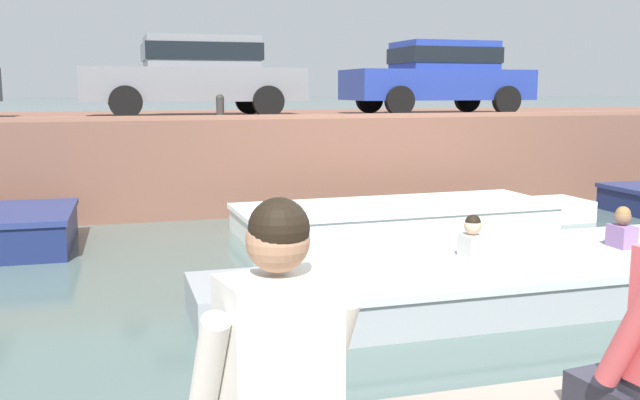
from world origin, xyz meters
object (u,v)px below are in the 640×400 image
object	(u,v)px
boat_moored_central_white	(409,216)
mooring_bollard_mid	(220,106)
motorboat_passing	(517,274)
person_seated_left	(273,378)
car_centre_blue	(439,75)
car_left_inner_grey	(196,73)

from	to	relation	value
boat_moored_central_white	mooring_bollard_mid	size ratio (longest dim) A/B	13.99
boat_moored_central_white	motorboat_passing	xyz separation A→B (m)	(-0.33, -3.82, 0.01)
boat_moored_central_white	mooring_bollard_mid	bearing A→B (deg)	143.35
motorboat_passing	person_seated_left	xyz separation A→B (m)	(-3.83, -4.70, 1.14)
boat_moored_central_white	person_seated_left	distance (m)	9.55
car_centre_blue	person_seated_left	xyz separation A→B (m)	(-6.41, -12.21, -1.23)
car_centre_blue	mooring_bollard_mid	distance (m)	5.31
car_centre_blue	mooring_bollard_mid	size ratio (longest dim) A/B	8.96
boat_moored_central_white	car_centre_blue	size ratio (longest dim) A/B	1.56
car_left_inner_grey	person_seated_left	distance (m)	12.33
car_centre_blue	person_seated_left	bearing A→B (deg)	-117.70
motorboat_passing	person_seated_left	world-z (taller)	person_seated_left
car_left_inner_grey	person_seated_left	xyz separation A→B (m)	(-1.16, -12.21, -1.23)
boat_moored_central_white	mooring_bollard_mid	distance (m)	3.88
boat_moored_central_white	person_seated_left	bearing A→B (deg)	-116.02
boat_moored_central_white	person_seated_left	xyz separation A→B (m)	(-4.16, -8.52, 1.15)
boat_moored_central_white	car_left_inner_grey	distance (m)	5.32
motorboat_passing	car_left_inner_grey	distance (m)	8.31
motorboat_passing	mooring_bollard_mid	bearing A→B (deg)	112.51
motorboat_passing	mooring_bollard_mid	distance (m)	6.60
car_left_inner_grey	car_centre_blue	world-z (taller)	same
motorboat_passing	mooring_bollard_mid	xyz separation A→B (m)	(-2.44, 5.88, 1.76)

